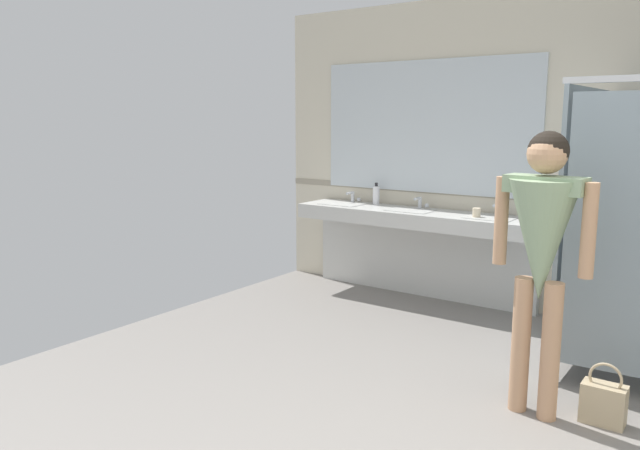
{
  "coord_description": "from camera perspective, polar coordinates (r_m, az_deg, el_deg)",
  "views": [
    {
      "loc": [
        0.97,
        -2.48,
        1.74
      ],
      "look_at": [
        -1.5,
        0.97,
        1.01
      ],
      "focal_mm": 34.62,
      "sensor_mm": 36.0,
      "label": 1
    }
  ],
  "objects": [
    {
      "name": "vanity_counter",
      "position": [
        6.07,
        8.77,
        -0.81
      ],
      "size": [
        2.33,
        0.52,
        1.0
      ],
      "color": "silver",
      "rests_on": "ground_plane"
    },
    {
      "name": "paper_cup",
      "position": [
        5.62,
        14.27,
        1.1
      ],
      "size": [
        0.07,
        0.07,
        0.08
      ],
      "primitive_type": "cylinder",
      "color": "beige",
      "rests_on": "vanity_counter"
    },
    {
      "name": "wall_back",
      "position": [
        5.68,
        25.89,
        5.59
      ],
      "size": [
        6.66,
        0.12,
        2.85
      ],
      "primitive_type": "cube",
      "color": "beige",
      "rests_on": "ground_plane"
    },
    {
      "name": "person_standing",
      "position": [
        3.74,
        19.84,
        -1.24
      ],
      "size": [
        0.58,
        0.44,
        1.68
      ],
      "color": "tan",
      "rests_on": "ground_plane"
    },
    {
      "name": "soap_dispenser",
      "position": [
        6.31,
        5.21,
        2.78
      ],
      "size": [
        0.07,
        0.07,
        0.22
      ],
      "color": "white",
      "rests_on": "vanity_counter"
    },
    {
      "name": "wall_back_tile_band",
      "position": [
        5.65,
        25.5,
        1.77
      ],
      "size": [
        6.66,
        0.01,
        0.06
      ],
      "primitive_type": "cube",
      "color": "#9E937F",
      "rests_on": "wall_back"
    },
    {
      "name": "handbag",
      "position": [
        4.05,
        24.73,
        -14.66
      ],
      "size": [
        0.24,
        0.14,
        0.37
      ],
      "color": "tan",
      "rests_on": "ground_plane"
    },
    {
      "name": "mirror_panel",
      "position": [
        6.13,
        9.82,
        8.93
      ],
      "size": [
        2.23,
        0.02,
        1.27
      ],
      "primitive_type": "cube",
      "color": "silver",
      "rests_on": "wall_back"
    }
  ]
}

